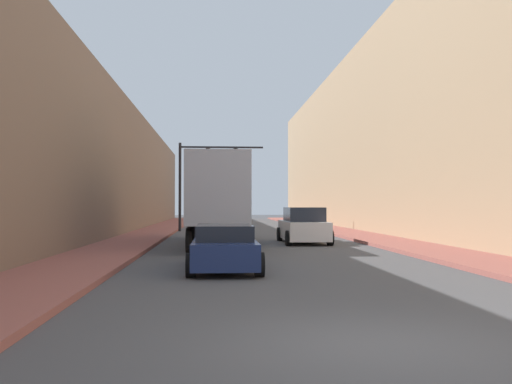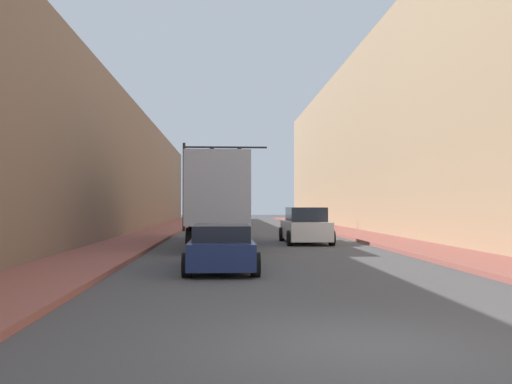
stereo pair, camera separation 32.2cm
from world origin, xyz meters
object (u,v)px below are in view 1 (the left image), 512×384
traffic_signal_gantry (200,170)px  semi_truck (217,198)px  suv_car (303,226)px  sedan_car (224,248)px

traffic_signal_gantry → semi_truck: bearing=-85.0°
suv_car → traffic_signal_gantry: bearing=112.6°
suv_car → traffic_signal_gantry: 14.66m
semi_truck → traffic_signal_gantry: size_ratio=1.97×
semi_truck → suv_car: 4.53m
sedan_car → suv_car: (4.06, 11.23, 0.19)m
sedan_car → suv_car: suv_car is taller
semi_truck → sedan_car: 10.47m
sedan_car → suv_car: bearing=70.1°
semi_truck → suv_car: size_ratio=2.52×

